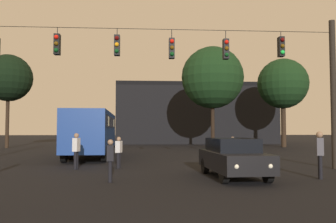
% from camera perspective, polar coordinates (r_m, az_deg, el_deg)
% --- Properties ---
extents(ground_plane, '(168.00, 168.00, 0.00)m').
position_cam_1_polar(ground_plane, '(29.11, -4.28, -6.61)').
color(ground_plane, black).
rests_on(ground_plane, ground).
extents(overhead_signal_span, '(18.85, 0.44, 7.14)m').
position_cam_1_polar(overhead_signal_span, '(16.19, -4.50, 5.85)').
color(overhead_signal_span, black).
rests_on(overhead_signal_span, ground).
extents(city_bus, '(2.94, 11.09, 3.00)m').
position_cam_1_polar(city_bus, '(24.41, -12.26, -2.88)').
color(city_bus, navy).
rests_on(city_bus, ground).
extents(car_near_right, '(2.06, 4.42, 1.52)m').
position_cam_1_polar(car_near_right, '(13.81, 10.63, -7.36)').
color(car_near_right, black).
rests_on(car_near_right, ground).
extents(car_far_left, '(1.92, 4.38, 1.52)m').
position_cam_1_polar(car_far_left, '(36.59, -10.30, -4.57)').
color(car_far_left, '#2D2D33').
rests_on(car_far_left, ground).
extents(pedestrian_crossing_left, '(0.27, 0.38, 1.51)m').
position_cam_1_polar(pedestrian_crossing_left, '(17.08, 10.60, -6.34)').
color(pedestrian_crossing_left, black).
rests_on(pedestrian_crossing_left, ground).
extents(pedestrian_crossing_center, '(0.32, 0.41, 1.69)m').
position_cam_1_polar(pedestrian_crossing_center, '(16.85, -14.84, -5.96)').
color(pedestrian_crossing_center, black).
rests_on(pedestrian_crossing_center, ground).
extents(pedestrian_crossing_right, '(0.26, 0.37, 1.51)m').
position_cam_1_polar(pedestrian_crossing_right, '(12.63, -9.46, -7.58)').
color(pedestrian_crossing_right, black).
rests_on(pedestrian_crossing_right, ground).
extents(pedestrian_near_bus, '(0.33, 0.41, 1.51)m').
position_cam_1_polar(pedestrian_near_bus, '(16.99, -8.09, -6.39)').
color(pedestrian_near_bus, black).
rests_on(pedestrian_near_bus, ground).
extents(pedestrian_far_side, '(0.35, 0.42, 1.79)m').
position_cam_1_polar(pedestrian_far_side, '(14.39, 23.68, -6.08)').
color(pedestrian_far_side, black).
rests_on(pedestrian_far_side, ground).
extents(corner_building, '(20.74, 9.22, 7.90)m').
position_cam_1_polar(corner_building, '(48.01, 4.30, -0.45)').
color(corner_building, black).
rests_on(corner_building, ground).
extents(tree_left_silhouette, '(5.99, 5.99, 9.86)m').
position_cam_1_polar(tree_left_silhouette, '(33.93, 7.31, 5.53)').
color(tree_left_silhouette, black).
rests_on(tree_left_silhouette, ground).
extents(tree_behind_building, '(5.27, 5.27, 9.32)m').
position_cam_1_polar(tree_behind_building, '(38.63, 18.35, 4.32)').
color(tree_behind_building, '#2D2116').
rests_on(tree_behind_building, ground).
extents(tree_right_far, '(4.76, 4.76, 9.45)m').
position_cam_1_polar(tree_right_far, '(38.83, -24.75, 5.00)').
color(tree_right_far, '#2D2116').
rests_on(tree_right_far, ground).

